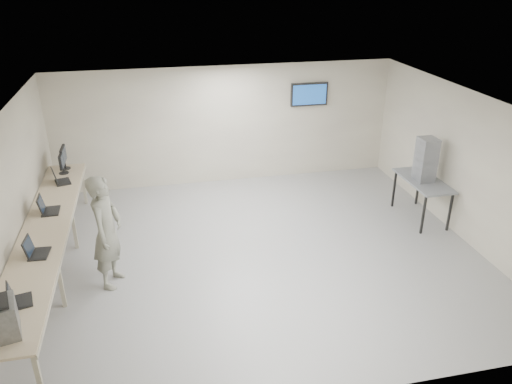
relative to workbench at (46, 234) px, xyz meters
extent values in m
cube|color=#989898|center=(3.59, 0.00, -0.83)|extent=(8.00, 7.00, 0.01)
cube|color=white|center=(3.59, 0.00, 1.97)|extent=(8.00, 7.00, 0.01)
cube|color=beige|center=(3.59, 3.50, 0.57)|extent=(8.00, 0.01, 2.80)
cube|color=beige|center=(3.59, -3.50, 0.57)|extent=(8.00, 0.01, 2.80)
cube|color=beige|center=(-0.41, 0.00, 0.57)|extent=(0.01, 7.00, 2.80)
cube|color=beige|center=(7.59, 0.00, 0.57)|extent=(0.01, 7.00, 2.80)
cube|color=black|center=(5.59, 3.48, 1.22)|extent=(0.15, 0.04, 0.15)
cube|color=black|center=(5.59, 3.44, 1.22)|extent=(0.90, 0.06, 0.55)
cube|color=navy|center=(5.59, 3.40, 1.22)|extent=(0.82, 0.01, 0.47)
cube|color=beige|center=(-0.01, 0.00, 0.05)|extent=(0.75, 6.00, 0.04)
cube|color=#B7AF97|center=(0.36, 0.00, 0.02)|extent=(0.02, 6.00, 0.06)
cube|color=#B7AF97|center=(0.29, -2.85, -0.40)|extent=(0.06, 0.06, 0.86)
cube|color=#B7AF97|center=(-0.31, -0.90, -0.40)|extent=(0.06, 0.06, 0.86)
cube|color=#B7AF97|center=(0.29, -0.90, -0.40)|extent=(0.06, 0.06, 0.86)
cube|color=#B7AF97|center=(-0.31, 0.90, -0.40)|extent=(0.06, 0.06, 0.86)
cube|color=#B7AF97|center=(0.29, 0.90, -0.40)|extent=(0.06, 0.06, 0.86)
cube|color=#B7AF97|center=(-0.31, 2.85, -0.40)|extent=(0.06, 0.06, 0.86)
cube|color=#B7AF97|center=(0.29, 2.85, -0.40)|extent=(0.06, 0.06, 0.86)
cube|color=gray|center=(-0.06, -2.57, 0.30)|extent=(0.47, 0.51, 0.45)
cube|color=black|center=(0.02, -1.95, 0.08)|extent=(0.31, 0.38, 0.02)
cube|color=black|center=(-0.10, -1.95, 0.22)|extent=(0.14, 0.32, 0.24)
cube|color=black|center=(-0.09, -1.95, 0.22)|extent=(0.11, 0.28, 0.20)
cube|color=black|center=(0.04, -0.77, 0.09)|extent=(0.29, 0.39, 0.02)
cube|color=black|center=(-0.09, -0.77, 0.23)|extent=(0.09, 0.36, 0.27)
cube|color=black|center=(-0.08, -0.77, 0.23)|extent=(0.07, 0.31, 0.22)
cube|color=black|center=(-0.01, 0.69, 0.09)|extent=(0.30, 0.40, 0.02)
cube|color=black|center=(-0.15, 0.69, 0.24)|extent=(0.09, 0.38, 0.28)
cube|color=black|center=(-0.13, 0.69, 0.24)|extent=(0.06, 0.33, 0.24)
cube|color=black|center=(0.03, 2.00, 0.09)|extent=(0.36, 0.44, 0.02)
cube|color=black|center=(-0.11, 2.00, 0.23)|extent=(0.17, 0.36, 0.27)
cube|color=black|center=(-0.09, 2.00, 0.23)|extent=(0.13, 0.32, 0.22)
cylinder|color=black|center=(-0.01, 2.50, 0.08)|extent=(0.20, 0.20, 0.02)
cube|color=black|center=(-0.01, 2.50, 0.17)|extent=(0.04, 0.03, 0.16)
cube|color=black|center=(-0.01, 2.50, 0.37)|extent=(0.05, 0.45, 0.30)
cube|color=black|center=(0.02, 2.50, 0.37)|extent=(0.00, 0.41, 0.26)
cylinder|color=black|center=(-0.01, 2.75, 0.08)|extent=(0.22, 0.22, 0.02)
cube|color=black|center=(-0.01, 2.75, 0.18)|extent=(0.04, 0.03, 0.17)
cube|color=black|center=(-0.01, 2.75, 0.39)|extent=(0.05, 0.49, 0.32)
cube|color=black|center=(0.02, 2.75, 0.39)|extent=(0.00, 0.44, 0.28)
imported|color=#61645C|center=(1.01, -0.40, 0.14)|extent=(0.66, 0.82, 1.94)
cube|color=slate|center=(7.19, 0.65, 0.02)|extent=(0.67, 1.45, 0.04)
cube|color=black|center=(6.90, 0.03, -0.41)|extent=(0.04, 0.04, 0.83)
cube|color=black|center=(6.90, 1.27, -0.41)|extent=(0.04, 0.04, 0.83)
cube|color=black|center=(7.47, 0.03, -0.41)|extent=(0.04, 0.04, 0.83)
cube|color=black|center=(7.47, 1.27, -0.41)|extent=(0.04, 0.04, 0.83)
cube|color=gray|center=(7.17, 0.65, 0.13)|extent=(0.34, 0.38, 0.18)
cube|color=gray|center=(7.17, 0.65, 0.31)|extent=(0.34, 0.38, 0.18)
cube|color=gray|center=(7.17, 0.65, 0.49)|extent=(0.34, 0.38, 0.18)
cube|color=gray|center=(7.17, 0.65, 0.66)|extent=(0.34, 0.38, 0.18)
cube|color=gray|center=(7.17, 0.65, 0.84)|extent=(0.34, 0.38, 0.18)
camera|label=1|loc=(1.86, -7.73, 4.06)|focal=35.00mm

